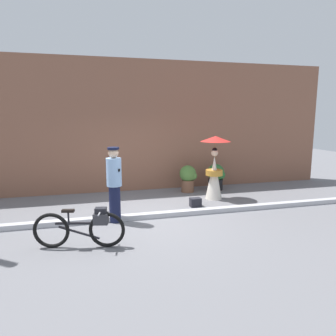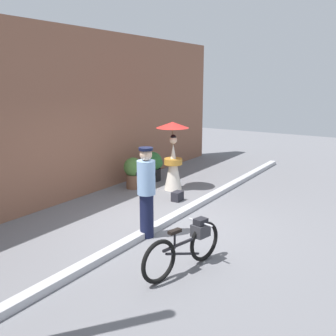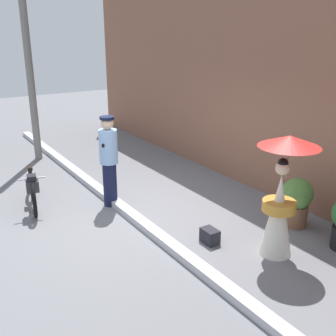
{
  "view_description": "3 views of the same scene",
  "coord_description": "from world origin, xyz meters",
  "px_view_note": "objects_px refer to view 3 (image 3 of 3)",
  "views": [
    {
      "loc": [
        -1.19,
        -6.98,
        2.42
      ],
      "look_at": [
        0.69,
        0.22,
        1.16
      ],
      "focal_mm": 33.16,
      "sensor_mm": 36.0,
      "label": 1
    },
    {
      "loc": [
        -6.08,
        -4.1,
        2.91
      ],
      "look_at": [
        0.49,
        0.2,
        1.09
      ],
      "focal_mm": 40.7,
      "sensor_mm": 36.0,
      "label": 2
    },
    {
      "loc": [
        6.07,
        -3.07,
        3.24
      ],
      "look_at": [
        0.53,
        0.5,
        0.98
      ],
      "focal_mm": 43.98,
      "sensor_mm": 36.0,
      "label": 3
    }
  ],
  "objects_px": {
    "person_officer": "(109,159)",
    "potted_plant_small": "(297,200)",
    "person_with_parasol": "(281,195)",
    "backpack_on_pavement": "(210,236)",
    "bicycle_near_officer": "(32,188)",
    "utility_pole": "(29,64)"
  },
  "relations": [
    {
      "from": "person_officer",
      "to": "potted_plant_small",
      "type": "distance_m",
      "value": 3.43
    },
    {
      "from": "bicycle_near_officer",
      "to": "utility_pole",
      "type": "relative_size",
      "value": 0.35
    },
    {
      "from": "bicycle_near_officer",
      "to": "person_with_parasol",
      "type": "xyz_separation_m",
      "value": [
        3.68,
        2.59,
        0.56
      ]
    },
    {
      "from": "person_officer",
      "to": "potted_plant_small",
      "type": "height_order",
      "value": "person_officer"
    },
    {
      "from": "person_with_parasol",
      "to": "potted_plant_small",
      "type": "relative_size",
      "value": 2.14
    },
    {
      "from": "bicycle_near_officer",
      "to": "person_officer",
      "type": "height_order",
      "value": "person_officer"
    },
    {
      "from": "person_officer",
      "to": "backpack_on_pavement",
      "type": "height_order",
      "value": "person_officer"
    },
    {
      "from": "potted_plant_small",
      "to": "bicycle_near_officer",
      "type": "bearing_deg",
      "value": -131.96
    },
    {
      "from": "potted_plant_small",
      "to": "utility_pole",
      "type": "xyz_separation_m",
      "value": [
        -6.23,
        -2.59,
        1.92
      ]
    },
    {
      "from": "person_with_parasol",
      "to": "potted_plant_small",
      "type": "xyz_separation_m",
      "value": [
        -0.48,
        0.97,
        -0.48
      ]
    },
    {
      "from": "potted_plant_small",
      "to": "backpack_on_pavement",
      "type": "xyz_separation_m",
      "value": [
        -0.32,
        -1.61,
        -0.36
      ]
    },
    {
      "from": "bicycle_near_officer",
      "to": "person_with_parasol",
      "type": "relative_size",
      "value": 0.9
    },
    {
      "from": "person_with_parasol",
      "to": "backpack_on_pavement",
      "type": "distance_m",
      "value": 1.32
    },
    {
      "from": "backpack_on_pavement",
      "to": "utility_pole",
      "type": "xyz_separation_m",
      "value": [
        -5.91,
        -0.98,
        2.28
      ]
    },
    {
      "from": "person_officer",
      "to": "potted_plant_small",
      "type": "bearing_deg",
      "value": 42.24
    },
    {
      "from": "person_officer",
      "to": "bicycle_near_officer",
      "type": "bearing_deg",
      "value": -118.2
    },
    {
      "from": "backpack_on_pavement",
      "to": "utility_pole",
      "type": "distance_m",
      "value": 6.41
    },
    {
      "from": "person_officer",
      "to": "utility_pole",
      "type": "height_order",
      "value": "utility_pole"
    },
    {
      "from": "person_with_parasol",
      "to": "potted_plant_small",
      "type": "distance_m",
      "value": 1.18
    },
    {
      "from": "bicycle_near_officer",
      "to": "person_officer",
      "type": "relative_size",
      "value": 0.96
    },
    {
      "from": "bicycle_near_officer",
      "to": "utility_pole",
      "type": "distance_m",
      "value": 3.76
    },
    {
      "from": "utility_pole",
      "to": "person_with_parasol",
      "type": "bearing_deg",
      "value": 13.63
    }
  ]
}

